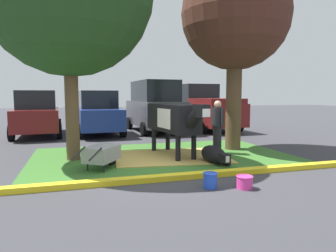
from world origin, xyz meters
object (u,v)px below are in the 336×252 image
(bucket_blue, at_px, (210,180))
(sedan_red, at_px, (37,114))
(shade_tree_right, at_px, (235,17))
(bucket_pink, at_px, (245,182))
(wheelbarrow, at_px, (102,154))
(person_handler, at_px, (217,125))
(suv_dark_grey, at_px, (154,106))
(sedan_blue, at_px, (98,113))
(pickup_truck_maroon, at_px, (204,108))
(cow_holstein, at_px, (174,118))
(calf_lying, at_px, (214,155))

(bucket_blue, height_order, sedan_red, sedan_red)
(shade_tree_right, xyz_separation_m, bucket_pink, (-1.91, -3.96, -4.21))
(wheelbarrow, distance_m, bucket_blue, 2.89)
(person_handler, relative_size, sedan_red, 0.37)
(suv_dark_grey, bearing_deg, sedan_blue, -175.73)
(bucket_blue, height_order, pickup_truck_maroon, pickup_truck_maroon)
(person_handler, distance_m, suv_dark_grey, 6.26)
(wheelbarrow, xyz_separation_m, pickup_truck_maroon, (6.00, 7.64, 0.73))
(cow_holstein, height_order, bucket_blue, cow_holstein)
(pickup_truck_maroon, bearing_deg, wheelbarrow, -128.16)
(calf_lying, bearing_deg, wheelbarrow, 175.82)
(pickup_truck_maroon, bearing_deg, sedan_red, -177.74)
(calf_lying, relative_size, bucket_pink, 3.94)
(suv_dark_grey, bearing_deg, sedan_red, 179.55)
(bucket_pink, relative_size, pickup_truck_maroon, 0.06)
(shade_tree_right, bearing_deg, person_handler, -147.64)
(calf_lying, distance_m, sedan_blue, 7.73)
(wheelbarrow, bearing_deg, suv_dark_grey, 66.38)
(cow_holstein, bearing_deg, sedan_red, 124.87)
(wheelbarrow, bearing_deg, shade_tree_right, 19.50)
(shade_tree_right, bearing_deg, bucket_blue, -124.18)
(sedan_red, distance_m, pickup_truck_maroon, 8.26)
(shade_tree_right, distance_m, sedan_blue, 7.60)
(cow_holstein, distance_m, pickup_truck_maroon, 7.68)
(person_handler, bearing_deg, suv_dark_grey, 93.87)
(calf_lying, xyz_separation_m, sedan_red, (-5.15, 7.53, 0.75))
(cow_holstein, height_order, wheelbarrow, cow_holstein)
(shade_tree_right, bearing_deg, calf_lying, -130.68)
(person_handler, distance_m, sedan_red, 8.58)
(wheelbarrow, distance_m, sedan_blue, 7.10)
(wheelbarrow, distance_m, pickup_truck_maroon, 9.75)
(bucket_blue, distance_m, pickup_truck_maroon, 10.67)
(wheelbarrow, relative_size, suv_dark_grey, 0.32)
(calf_lying, height_order, bucket_blue, calf_lying)
(sedan_red, distance_m, sedan_blue, 2.65)
(cow_holstein, distance_m, suv_dark_grey, 6.37)
(pickup_truck_maroon, bearing_deg, cow_holstein, -119.97)
(sedan_blue, height_order, pickup_truck_maroon, pickup_truck_maroon)
(person_handler, height_order, suv_dark_grey, suv_dark_grey)
(suv_dark_grey, bearing_deg, pickup_truck_maroon, 7.43)
(cow_holstein, height_order, sedan_blue, sedan_blue)
(shade_tree_right, height_order, wheelbarrow, shade_tree_right)
(bucket_blue, bearing_deg, cow_holstein, 85.12)
(calf_lying, relative_size, pickup_truck_maroon, 0.24)
(bucket_blue, height_order, bucket_pink, bucket_blue)
(wheelbarrow, distance_m, bucket_pink, 3.49)
(shade_tree_right, bearing_deg, pickup_truck_maroon, 75.50)
(person_handler, height_order, wheelbarrow, person_handler)
(wheelbarrow, xyz_separation_m, bucket_blue, (1.90, -2.16, -0.23))
(bucket_pink, bearing_deg, cow_holstein, 96.12)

